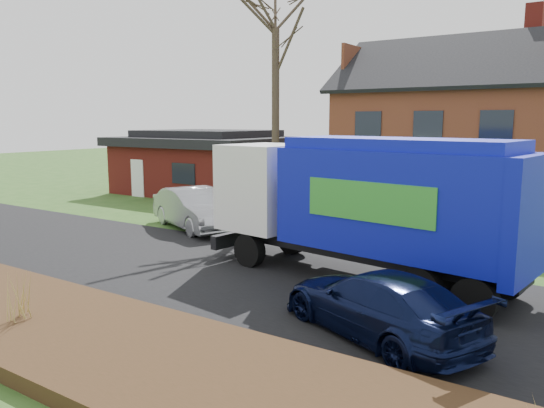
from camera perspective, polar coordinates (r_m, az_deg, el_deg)
The scene contains 11 objects.
ground at distance 14.91m, azimuth -3.82°, elevation -7.63°, with size 120.00×120.00×0.00m, color #294E1A.
road at distance 14.91m, azimuth -3.82°, elevation -7.59°, with size 80.00×7.00×0.02m, color black.
mulch_verge at distance 11.35m, azimuth -20.66°, elevation -12.83°, with size 80.00×3.50×0.30m, color #312110.
main_house at distance 26.27m, azimuth 17.73°, elevation 8.05°, with size 12.95×8.95×9.26m.
ranch_house at distance 32.04m, azimuth -6.90°, elevation 4.52°, with size 9.80×8.20×3.70m.
garbage_truck at distance 14.12m, azimuth 9.98°, elevation 0.48°, with size 9.16×3.56×3.82m.
silver_sedan at distance 21.18m, azimuth -8.34°, elevation -0.50°, with size 1.71×4.91×1.62m, color #95979C.
navy_wagon at distance 10.89m, azimuth 11.35°, elevation -10.48°, with size 1.85×4.56×1.32m, color black.
tree_front_west at distance 25.18m, azimuth 0.40°, elevation 21.05°, with size 3.89×3.89×11.56m.
tree_back at distance 33.66m, azimuth 27.26°, elevation 15.10°, with size 3.19×3.19×10.10m.
grass_clump_mid at distance 11.88m, azimuth -25.70°, elevation -8.94°, with size 0.34×0.28×0.96m.
Camera 1 is at (8.68, -11.36, 4.25)m, focal length 35.00 mm.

